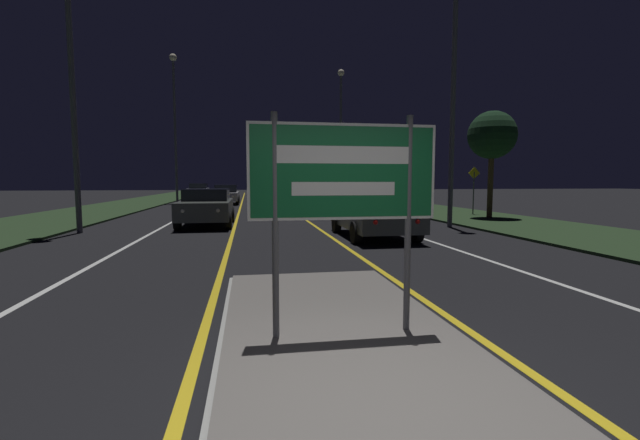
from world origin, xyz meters
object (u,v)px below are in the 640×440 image
object	(u,v)px
car_receding_0	(374,214)
car_receding_1	(370,199)
car_approaching_0	(207,206)
car_approaching_2	(199,190)
car_approaching_1	(226,194)
warning_sign	(474,186)
streetlight_right_near	(455,39)
streetlight_right_far	(341,118)
highway_sign	(344,181)
streetlight_left_far	(175,109)

from	to	relation	value
car_receding_0	car_receding_1	xyz separation A→B (m)	(2.80, 10.06, 0.00)
car_approaching_0	car_approaching_2	bearing A→B (deg)	96.92
car_approaching_1	warning_sign	size ratio (longest dim) A/B	2.06
streetlight_right_near	car_approaching_1	size ratio (longest dim) A/B	2.17
streetlight_right_near	car_approaching_2	size ratio (longest dim) A/B	2.43
streetlight_right_far	car_receding_1	bearing A→B (deg)	-93.82
car_receding_1	highway_sign	bearing A→B (deg)	-107.04
streetlight_left_far	streetlight_right_far	xyz separation A→B (m)	(12.81, -0.78, -0.55)
car_approaching_0	car_approaching_1	xyz separation A→B (m)	(-0.03, 15.58, -0.01)
streetlight_right_near	streetlight_right_far	xyz separation A→B (m)	(-0.15, 18.77, -0.20)
highway_sign	car_approaching_2	world-z (taller)	highway_sign
car_receding_0	car_approaching_1	bearing A→B (deg)	105.21
car_receding_1	car_approaching_1	size ratio (longest dim) A/B	0.93
car_receding_0	car_approaching_1	xyz separation A→B (m)	(-5.44, 20.03, 0.02)
car_receding_1	car_approaching_2	bearing A→B (deg)	117.20
car_receding_0	car_approaching_2	size ratio (longest dim) A/B	1.01
streetlight_left_far	car_receding_0	xyz separation A→B (m)	(9.27, -21.92, -6.49)
warning_sign	streetlight_right_far	bearing A→B (deg)	104.73
streetlight_right_near	car_receding_0	bearing A→B (deg)	-147.34
highway_sign	streetlight_right_far	bearing A→B (deg)	77.81
streetlight_left_far	warning_sign	size ratio (longest dim) A/B	4.81
car_receding_0	car_receding_1	bearing A→B (deg)	74.45
car_approaching_0	car_approaching_2	size ratio (longest dim) A/B	1.04
car_approaching_1	car_approaching_0	bearing A→B (deg)	-89.90
streetlight_right_near	car_approaching_0	xyz separation A→B (m)	(-9.10, 2.08, -6.12)
streetlight_right_near	car_approaching_0	distance (m)	11.16
streetlight_right_far	car_receding_1	world-z (taller)	streetlight_right_far
highway_sign	car_approaching_2	size ratio (longest dim) A/B	0.54
streetlight_right_far	car_approaching_2	size ratio (longest dim) A/B	2.43
highway_sign	car_approaching_0	size ratio (longest dim) A/B	0.52
streetlight_right_far	warning_sign	xyz separation A→B (m)	(3.71, -14.09, -5.18)
car_receding_0	car_approaching_1	world-z (taller)	car_approaching_1
streetlight_right_far	car_approaching_2	world-z (taller)	streetlight_right_far
streetlight_right_near	car_approaching_1	bearing A→B (deg)	117.32
highway_sign	car_approaching_1	size ratio (longest dim) A/B	0.49
streetlight_right_far	car_approaching_1	xyz separation A→B (m)	(-8.98, -1.11, -5.92)
streetlight_right_far	car_approaching_1	distance (m)	10.81
car_receding_0	warning_sign	bearing A→B (deg)	44.20
highway_sign	car_receding_1	world-z (taller)	highway_sign
car_approaching_2	car_approaching_0	bearing A→B (deg)	-83.08
car_approaching_2	streetlight_left_far	bearing A→B (deg)	-92.26
car_approaching_0	highway_sign	bearing A→B (deg)	-78.45
highway_sign	streetlight_left_far	size ratio (longest dim) A/B	0.21
car_receding_0	streetlight_right_far	bearing A→B (deg)	80.50
streetlight_right_far	warning_sign	distance (m)	15.46
streetlight_right_far	car_approaching_0	bearing A→B (deg)	-118.21
car_approaching_1	highway_sign	bearing A→B (deg)	-84.70
car_receding_1	warning_sign	xyz separation A→B (m)	(4.44, -3.02, 0.76)
streetlight_right_far	car_approaching_0	xyz separation A→B (m)	(-8.95, -16.69, -5.91)
car_receding_0	car_approaching_0	size ratio (longest dim) A/B	0.96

